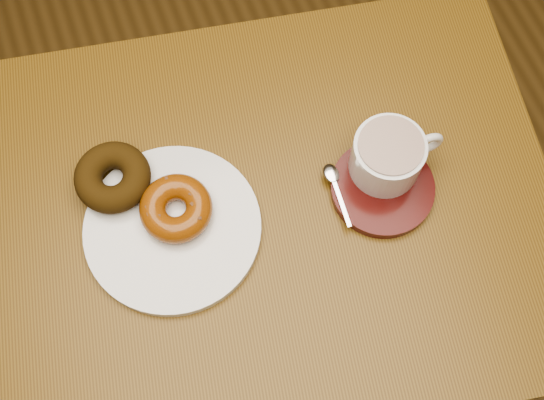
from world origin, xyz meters
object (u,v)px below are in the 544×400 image
object	(u,v)px
cafe_table	(260,238)
saucer	(382,188)
donut_plate	(173,228)
coffee_cup	(389,156)

from	to	relation	value
cafe_table	saucer	bearing A→B (deg)	-0.99
donut_plate	coffee_cup	distance (m)	0.31
donut_plate	saucer	size ratio (longest dim) A/B	1.67
cafe_table	coffee_cup	size ratio (longest dim) A/B	7.13
cafe_table	saucer	xyz separation A→B (m)	(0.17, -0.03, 0.13)
coffee_cup	saucer	bearing A→B (deg)	-115.11
cafe_table	coffee_cup	bearing A→B (deg)	8.07
saucer	coffee_cup	world-z (taller)	coffee_cup
cafe_table	coffee_cup	distance (m)	0.26
donut_plate	coffee_cup	size ratio (longest dim) A/B	1.86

